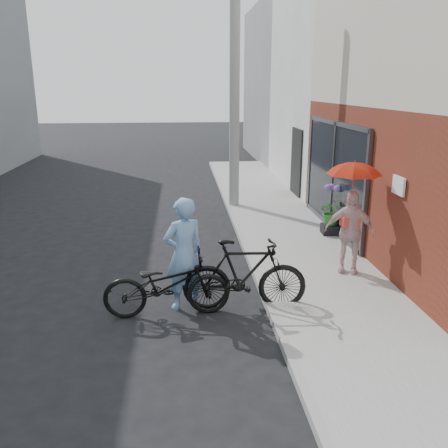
{
  "coord_description": "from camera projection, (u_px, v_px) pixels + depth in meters",
  "views": [
    {
      "loc": [
        -0.39,
        -7.13,
        3.39
      ],
      "look_at": [
        0.33,
        0.68,
        1.1
      ],
      "focal_mm": 38.0,
      "sensor_mm": 36.0,
      "label": 1
    }
  ],
  "objects": [
    {
      "name": "ground",
      "position": [
        208.0,
        300.0,
        7.79
      ],
      "size": [
        80.0,
        80.0,
        0.0
      ],
      "primitive_type": "plane",
      "color": "black",
      "rests_on": "ground"
    },
    {
      "name": "sidewalk",
      "position": [
        303.0,
        252.0,
        9.87
      ],
      "size": [
        2.2,
        24.0,
        0.12
      ],
      "primitive_type": "cube",
      "color": "gray",
      "rests_on": "ground"
    },
    {
      "name": "curb",
      "position": [
        248.0,
        254.0,
        9.77
      ],
      "size": [
        0.12,
        24.0,
        0.12
      ],
      "primitive_type": "cube",
      "color": "#9E9E99",
      "rests_on": "ground"
    },
    {
      "name": "plaster_building",
      "position": [
        403.0,
        83.0,
        16.05
      ],
      "size": [
        8.0,
        6.0,
        7.0
      ],
      "primitive_type": "cube",
      "color": "white",
      "rests_on": "ground"
    },
    {
      "name": "east_building_far",
      "position": [
        337.0,
        84.0,
        22.74
      ],
      "size": [
        8.0,
        8.0,
        7.0
      ],
      "primitive_type": "cube",
      "color": "slate",
      "rests_on": "ground"
    },
    {
      "name": "utility_pole",
      "position": [
        235.0,
        82.0,
        12.65
      ],
      "size": [
        0.28,
        0.28,
        7.0
      ],
      "primitive_type": "cylinder",
      "color": "#9E9E99",
      "rests_on": "ground"
    },
    {
      "name": "officer",
      "position": [
        184.0,
        254.0,
        7.3
      ],
      "size": [
        0.77,
        0.65,
        1.8
      ],
      "primitive_type": "imported",
      "rotation": [
        0.0,
        0.0,
        3.54
      ],
      "color": "#76A1D2",
      "rests_on": "ground"
    },
    {
      "name": "bike_left",
      "position": [
        167.0,
        285.0,
        7.15
      ],
      "size": [
        1.93,
        0.75,
        1.0
      ],
      "primitive_type": "imported",
      "rotation": [
        0.0,
        0.0,
        1.61
      ],
      "color": "black",
      "rests_on": "ground"
    },
    {
      "name": "bike_right",
      "position": [
        245.0,
        275.0,
        7.32
      ],
      "size": [
        1.95,
        0.65,
        1.16
      ],
      "primitive_type": "imported",
      "rotation": [
        0.0,
        0.0,
        1.51
      ],
      "color": "black",
      "rests_on": "ground"
    },
    {
      "name": "kimono_woman",
      "position": [
        349.0,
        232.0,
        8.49
      ],
      "size": [
        0.96,
        0.67,
        1.51
      ],
      "primitive_type": "imported",
      "rotation": [
        0.0,
        0.0,
        -0.39
      ],
      "color": "beige",
      "rests_on": "sidewalk"
    },
    {
      "name": "parasol",
      "position": [
        354.0,
        168.0,
        8.17
      ],
      "size": [
        0.9,
        0.9,
        0.79
      ],
      "primitive_type": "imported",
      "color": "red",
      "rests_on": "kimono_woman"
    },
    {
      "name": "planter",
      "position": [
        330.0,
        229.0,
        10.87
      ],
      "size": [
        0.43,
        0.43,
        0.21
      ],
      "primitive_type": "cube",
      "rotation": [
        0.0,
        0.0,
        -0.07
      ],
      "color": "black",
      "rests_on": "sidewalk"
    },
    {
      "name": "potted_plant",
      "position": [
        332.0,
        212.0,
        10.76
      ],
      "size": [
        0.55,
        0.48,
        0.61
      ],
      "primitive_type": "imported",
      "color": "#35752E",
      "rests_on": "planter"
    }
  ]
}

